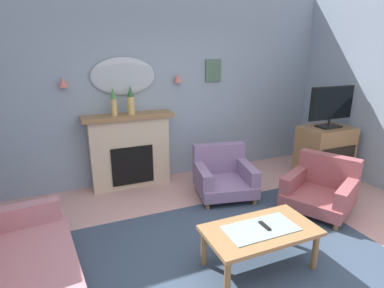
# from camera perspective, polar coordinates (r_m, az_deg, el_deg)

# --- Properties ---
(floor) EXTENTS (6.89, 6.24, 0.10)m
(floor) POSITION_cam_1_polar(r_m,az_deg,el_deg) (3.39, 9.91, -22.61)
(floor) COLOR #C6938E
(floor) RESTS_ON ground
(wall_back) EXTENTS (6.89, 0.10, 2.98)m
(wall_back) POSITION_cam_1_polar(r_m,az_deg,el_deg) (5.08, -5.78, 10.14)
(wall_back) COLOR #8C9EB2
(wall_back) RESTS_ON ground
(patterned_rug) EXTENTS (3.20, 2.40, 0.01)m
(patterned_rug) POSITION_cam_1_polar(r_m,az_deg,el_deg) (3.48, 8.08, -20.05)
(patterned_rug) COLOR #38475B
(patterned_rug) RESTS_ON ground
(fireplace) EXTENTS (1.36, 0.36, 1.16)m
(fireplace) POSITION_cam_1_polar(r_m,az_deg,el_deg) (4.92, -11.32, -1.32)
(fireplace) COLOR beige
(fireplace) RESTS_ON ground
(mantel_vase_left) EXTENTS (0.10, 0.10, 0.41)m
(mantel_vase_left) POSITION_cam_1_polar(r_m,az_deg,el_deg) (4.67, -14.24, 7.72)
(mantel_vase_left) COLOR tan
(mantel_vase_left) RESTS_ON fireplace
(mantel_vase_centre) EXTENTS (0.10, 0.10, 0.42)m
(mantel_vase_centre) POSITION_cam_1_polar(r_m,az_deg,el_deg) (4.72, -11.21, 7.87)
(mantel_vase_centre) COLOR tan
(mantel_vase_centre) RESTS_ON fireplace
(wall_mirror) EXTENTS (0.96, 0.06, 0.56)m
(wall_mirror) POSITION_cam_1_polar(r_m,az_deg,el_deg) (4.83, -12.48, 12.10)
(wall_mirror) COLOR #B2BCC6
(wall_sconce_left) EXTENTS (0.14, 0.14, 0.14)m
(wall_sconce_left) POSITION_cam_1_polar(r_m,az_deg,el_deg) (4.70, -22.69, 10.46)
(wall_sconce_left) COLOR #D17066
(wall_sconce_right) EXTENTS (0.14, 0.14, 0.14)m
(wall_sconce_right) POSITION_cam_1_polar(r_m,az_deg,el_deg) (5.02, -2.56, 12.08)
(wall_sconce_right) COLOR #D17066
(framed_picture) EXTENTS (0.28, 0.03, 0.36)m
(framed_picture) POSITION_cam_1_polar(r_m,az_deg,el_deg) (5.33, 3.94, 13.32)
(framed_picture) COLOR #4C6B56
(coffee_table) EXTENTS (1.10, 0.60, 0.45)m
(coffee_table) POSITION_cam_1_polar(r_m,az_deg,el_deg) (3.20, 12.44, -15.80)
(coffee_table) COLOR olive
(coffee_table) RESTS_ON ground
(tv_remote) EXTENTS (0.04, 0.16, 0.02)m
(tv_remote) POSITION_cam_1_polar(r_m,az_deg,el_deg) (3.19, 13.23, -14.48)
(tv_remote) COLOR black
(tv_remote) RESTS_ON coffee_table
(floral_couch) EXTENTS (1.02, 1.79, 0.76)m
(floral_couch) POSITION_cam_1_polar(r_m,az_deg,el_deg) (3.22, -30.41, -19.18)
(floral_couch) COLOR #B77A84
(floral_couch) RESTS_ON ground
(armchair_beside_couch) EXTENTS (0.95, 0.97, 0.71)m
(armchair_beside_couch) POSITION_cam_1_polar(r_m,az_deg,el_deg) (4.66, 5.72, -5.63)
(armchair_beside_couch) COLOR gray
(armchair_beside_couch) RESTS_ON ground
(armchair_near_fireplace) EXTENTS (1.10, 1.09, 0.71)m
(armchair_near_fireplace) POSITION_cam_1_polar(r_m,az_deg,el_deg) (4.57, 22.71, -7.43)
(armchair_near_fireplace) COLOR #934C51
(armchair_near_fireplace) RESTS_ON ground
(tv_cabinet) EXTENTS (0.80, 0.57, 0.90)m
(tv_cabinet) POSITION_cam_1_polar(r_m,az_deg,el_deg) (5.54, 23.15, -1.62)
(tv_cabinet) COLOR olive
(tv_cabinet) RESTS_ON ground
(tv_flatscreen) EXTENTS (0.84, 0.24, 0.65)m
(tv_flatscreen) POSITION_cam_1_polar(r_m,az_deg,el_deg) (5.35, 24.30, 6.43)
(tv_flatscreen) COLOR black
(tv_flatscreen) RESTS_ON tv_cabinet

